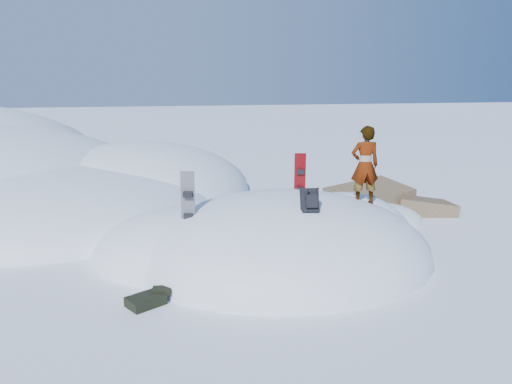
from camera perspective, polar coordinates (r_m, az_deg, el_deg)
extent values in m
plane|color=white|center=(11.84, 3.13, -7.38)|extent=(120.00, 120.00, 0.00)
ellipsoid|color=white|center=(11.84, 3.13, -7.38)|extent=(7.00, 6.00, 3.00)
ellipsoid|color=white|center=(12.09, -7.82, -7.05)|extent=(4.40, 4.00, 2.20)
ellipsoid|color=white|center=(13.09, 9.96, -5.54)|extent=(3.60, 3.20, 2.50)
ellipsoid|color=white|center=(16.60, -22.00, -2.30)|extent=(10.00, 9.00, 2.80)
ellipsoid|color=white|center=(18.72, -13.10, 0.01)|extent=(8.00, 8.00, 3.60)
ellipsoid|color=white|center=(15.56, -20.85, -3.20)|extent=(6.00, 5.00, 1.80)
cube|color=brown|center=(16.03, 12.68, -1.80)|extent=(2.82, 2.41, 1.62)
cube|color=brown|center=(16.44, 18.32, -2.50)|extent=(2.16, 1.80, 1.33)
cube|color=brown|center=(17.35, 12.90, -1.01)|extent=(2.08, 2.01, 1.10)
ellipsoid|color=white|center=(15.02, 12.78, -3.22)|extent=(3.20, 2.40, 1.00)
cube|color=#AD0910|center=(12.39, 5.03, 1.03)|extent=(0.31, 0.21, 1.51)
cube|color=black|center=(12.28, 5.13, 2.35)|extent=(0.20, 0.15, 0.13)
cube|color=black|center=(12.37, 5.09, 0.29)|extent=(0.20, 0.15, 0.13)
cube|color=black|center=(10.97, -7.78, -1.87)|extent=(0.32, 0.19, 1.64)
cube|color=black|center=(10.83, -7.81, -0.28)|extent=(0.22, 0.17, 0.14)
cube|color=black|center=(10.95, -7.73, -2.79)|extent=(0.22, 0.17, 0.14)
cube|color=black|center=(10.50, 6.12, -0.96)|extent=(0.39, 0.42, 0.55)
cube|color=black|center=(10.35, 6.38, -1.05)|extent=(0.26, 0.22, 0.30)
cylinder|color=black|center=(10.31, 5.77, -0.46)|extent=(0.04, 0.20, 0.37)
cylinder|color=black|center=(10.38, 6.94, -0.40)|extent=(0.04, 0.20, 0.37)
cube|color=black|center=(9.64, -12.50, -12.02)|extent=(0.79, 0.73, 0.18)
cube|color=black|center=(9.79, -10.70, -11.03)|extent=(0.37, 0.27, 0.12)
imported|color=slate|center=(12.07, 12.33, 3.00)|extent=(0.72, 0.50, 1.87)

